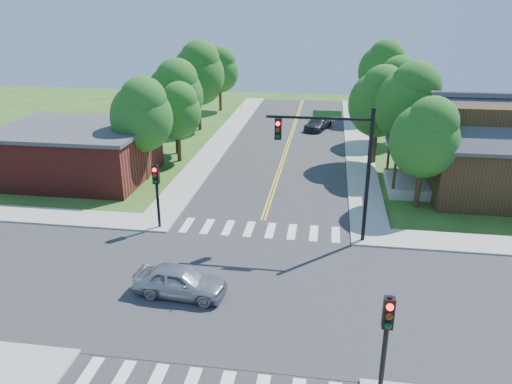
% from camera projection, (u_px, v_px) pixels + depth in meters
% --- Properties ---
extents(ground, '(100.00, 100.00, 0.00)m').
position_uv_depth(ground, '(240.00, 290.00, 22.13)').
color(ground, '#2F5219').
rests_on(ground, ground).
extents(road_ns, '(10.00, 90.00, 0.04)m').
position_uv_depth(road_ns, '(240.00, 290.00, 22.12)').
color(road_ns, '#2D2D30').
rests_on(road_ns, ground).
extents(road_ew, '(90.00, 10.00, 0.04)m').
position_uv_depth(road_ew, '(240.00, 290.00, 22.12)').
color(road_ew, '#2D2D30').
rests_on(road_ew, ground).
extents(intersection_patch, '(10.20, 10.20, 0.06)m').
position_uv_depth(intersection_patch, '(240.00, 290.00, 22.13)').
color(intersection_patch, '#2D2D30').
rests_on(intersection_patch, ground).
extents(sidewalk_ne, '(40.00, 40.00, 0.14)m').
position_uv_depth(sidewalk_ne, '(505.00, 185.00, 34.50)').
color(sidewalk_ne, '#9E9B93').
rests_on(sidewalk_ne, ground).
extents(sidewalk_nw, '(40.00, 40.00, 0.14)m').
position_uv_depth(sidewalk_nw, '(77.00, 164.00, 38.88)').
color(sidewalk_nw, '#9E9B93').
rests_on(sidewalk_nw, ground).
extents(crosswalk_north, '(8.85, 2.00, 0.01)m').
position_uv_depth(crosswalk_north, '(260.00, 230.00, 27.83)').
color(crosswalk_north, white).
rests_on(crosswalk_north, ground).
extents(centerline, '(0.30, 90.00, 0.01)m').
position_uv_depth(centerline, '(240.00, 289.00, 22.11)').
color(centerline, yellow).
rests_on(centerline, ground).
extents(signal_mast_ne, '(5.30, 0.42, 7.20)m').
position_uv_depth(signal_mast_ne, '(335.00, 153.00, 24.99)').
color(signal_mast_ne, black).
rests_on(signal_mast_ne, ground).
extents(signal_pole_se, '(0.34, 0.42, 3.80)m').
position_uv_depth(signal_pole_se, '(387.00, 329.00, 15.20)').
color(signal_pole_se, black).
rests_on(signal_pole_se, ground).
extents(signal_pole_nw, '(0.34, 0.42, 3.80)m').
position_uv_depth(signal_pole_nw, '(156.00, 184.00, 27.08)').
color(signal_pole_nw, black).
rests_on(signal_pole_nw, ground).
extents(house_ne, '(13.05, 8.80, 7.11)m').
position_uv_depth(house_ne, '(511.00, 145.00, 31.96)').
color(house_ne, '#342212').
rests_on(house_ne, ground).
extents(building_nw, '(10.40, 8.40, 3.73)m').
position_uv_depth(building_nw, '(77.00, 152.00, 35.59)').
color(building_nw, maroon).
rests_on(building_nw, ground).
extents(tree_e_a, '(4.08, 3.88, 6.94)m').
position_uv_depth(tree_e_a, '(426.00, 136.00, 29.36)').
color(tree_e_a, '#382314').
rests_on(tree_e_a, ground).
extents(tree_e_b, '(4.81, 4.57, 8.18)m').
position_uv_depth(tree_e_b, '(410.00, 101.00, 35.13)').
color(tree_e_b, '#382314').
rests_on(tree_e_b, ground).
extents(tree_e_c, '(4.51, 4.28, 7.67)m').
position_uv_depth(tree_e_c, '(396.00, 86.00, 43.23)').
color(tree_e_c, '#382314').
rests_on(tree_e_c, ground).
extents(tree_e_d, '(4.93, 4.68, 8.38)m').
position_uv_depth(tree_e_d, '(383.00, 67.00, 51.56)').
color(tree_e_d, '#382314').
rests_on(tree_e_d, ground).
extents(tree_w_a, '(4.31, 4.09, 7.33)m').
position_uv_depth(tree_w_a, '(142.00, 113.00, 34.06)').
color(tree_w_a, '#382314').
rests_on(tree_w_a, ground).
extents(tree_w_b, '(4.60, 4.37, 7.83)m').
position_uv_depth(tree_w_b, '(175.00, 92.00, 39.97)').
color(tree_w_b, '#382314').
rests_on(tree_w_b, ground).
extents(tree_w_c, '(5.08, 4.83, 8.64)m').
position_uv_depth(tree_w_c, '(198.00, 72.00, 47.27)').
color(tree_w_c, '#382314').
rests_on(tree_w_c, ground).
extents(tree_w_d, '(4.29, 4.07, 7.29)m').
position_uv_depth(tree_w_d, '(220.00, 69.00, 56.18)').
color(tree_w_d, '#382314').
rests_on(tree_w_d, ground).
extents(tree_house, '(4.51, 4.28, 7.67)m').
position_uv_depth(tree_house, '(380.00, 100.00, 37.33)').
color(tree_house, '#382314').
rests_on(tree_house, ground).
extents(tree_bldg, '(3.73, 3.54, 6.34)m').
position_uv_depth(tree_bldg, '(178.00, 110.00, 38.33)').
color(tree_bldg, '#382314').
rests_on(tree_bldg, ground).
extents(car_silver, '(2.33, 4.33, 1.38)m').
position_uv_depth(car_silver, '(180.00, 282.00, 21.48)').
color(car_silver, '#B9BAC1').
rests_on(car_silver, ground).
extents(car_dgrey, '(4.29, 5.35, 1.25)m').
position_uv_depth(car_dgrey, '(318.00, 123.00, 49.19)').
color(car_dgrey, '#2C2E30').
rests_on(car_dgrey, ground).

